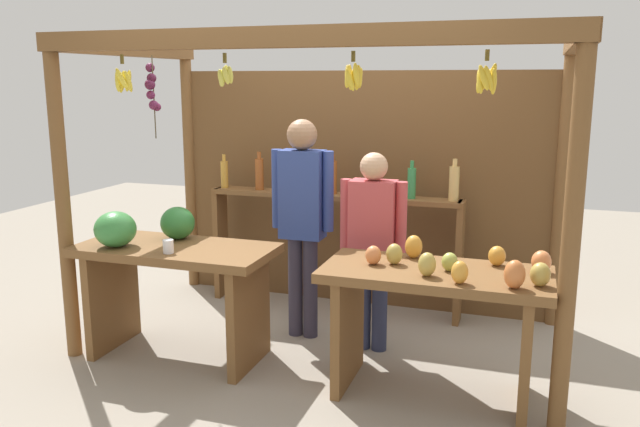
% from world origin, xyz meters
% --- Properties ---
extents(ground_plane, '(12.00, 12.00, 0.00)m').
position_xyz_m(ground_plane, '(0.00, 0.00, 0.00)').
color(ground_plane, gray).
rests_on(ground_plane, ground).
extents(market_stall, '(3.37, 1.83, 2.23)m').
position_xyz_m(market_stall, '(-0.00, 0.40, 1.29)').
color(market_stall, brown).
rests_on(market_stall, ground).
extents(fruit_counter_left, '(1.37, 0.64, 1.05)m').
position_xyz_m(fruit_counter_left, '(-0.96, -0.65, 0.66)').
color(fruit_counter_left, brown).
rests_on(fruit_counter_left, ground).
extents(fruit_counter_right, '(1.37, 0.64, 0.97)m').
position_xyz_m(fruit_counter_right, '(0.92, -0.65, 0.62)').
color(fruit_counter_right, brown).
rests_on(fruit_counter_right, ground).
extents(bottle_shelf_unit, '(2.17, 0.22, 1.33)m').
position_xyz_m(bottle_shelf_unit, '(-0.14, 0.64, 0.81)').
color(bottle_shelf_unit, brown).
rests_on(bottle_shelf_unit, ground).
extents(vendor_man, '(0.48, 0.22, 1.65)m').
position_xyz_m(vendor_man, '(-0.19, -0.01, 1.00)').
color(vendor_man, '#343043').
rests_on(vendor_man, ground).
extents(vendor_woman, '(0.48, 0.20, 1.44)m').
position_xyz_m(vendor_woman, '(0.37, -0.09, 0.85)').
color(vendor_woman, '#292F4D').
rests_on(vendor_woman, ground).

